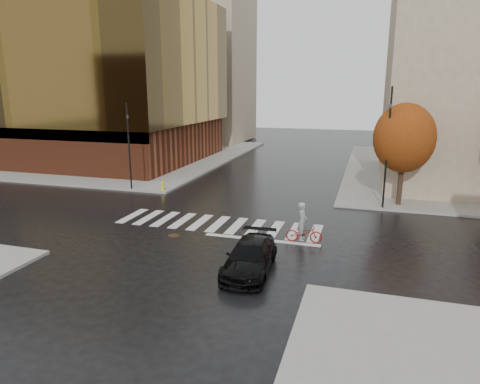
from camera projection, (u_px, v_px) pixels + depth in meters
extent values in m
plane|color=black|center=(215.00, 227.00, 23.82)|extent=(120.00, 120.00, 0.00)
cube|color=gray|center=(107.00, 154.00, 49.25)|extent=(30.00, 30.00, 0.15)
cube|color=silver|center=(218.00, 224.00, 24.28)|extent=(12.00, 3.00, 0.01)
cube|color=maroon|center=(81.00, 139.00, 46.25)|extent=(26.00, 18.00, 4.00)
cube|color=beige|center=(16.00, 133.00, 37.72)|extent=(26.00, 0.40, 1.00)
cube|color=olive|center=(74.00, 62.00, 44.35)|extent=(27.00, 19.00, 12.00)
cube|color=gray|center=(198.00, 69.00, 60.32)|extent=(14.00, 12.00, 20.00)
cylinder|color=black|center=(400.00, 183.00, 27.51)|extent=(0.32, 0.32, 2.80)
ellipsoid|color=#95390E|center=(404.00, 138.00, 26.81)|extent=(3.80, 3.80, 4.37)
imported|color=black|center=(250.00, 257.00, 17.88)|extent=(2.07, 4.57, 1.30)
imported|color=#A0100E|center=(304.00, 233.00, 21.34)|extent=(1.85, 0.77, 0.95)
imported|color=#93979B|center=(302.00, 221.00, 21.22)|extent=(0.51, 0.73, 1.92)
cylinder|color=black|center=(129.00, 147.00, 31.43)|extent=(0.12, 0.12, 6.35)
imported|color=black|center=(127.00, 115.00, 30.88)|extent=(0.16, 0.14, 0.79)
cylinder|color=black|center=(387.00, 149.00, 26.21)|extent=(0.12, 0.12, 7.48)
imported|color=black|center=(391.00, 104.00, 25.57)|extent=(0.21, 0.23, 0.93)
cylinder|color=yellow|center=(163.00, 187.00, 31.60)|extent=(0.22, 0.22, 0.54)
sphere|color=yellow|center=(163.00, 183.00, 31.53)|extent=(0.23, 0.23, 0.23)
cylinder|color=#49311A|center=(174.00, 235.00, 22.40)|extent=(0.61, 0.61, 0.01)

